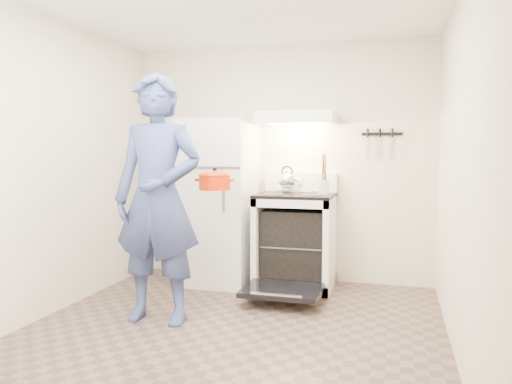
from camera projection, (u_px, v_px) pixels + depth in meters
floor at (226, 336)px, 3.72m from camera, size 3.60×3.60×0.00m
back_wall at (281, 163)px, 5.35m from camera, size 3.20×0.02×2.50m
refrigerator at (219, 202)px, 5.20m from camera, size 0.70×0.70×1.70m
stove_body at (295, 242)px, 5.04m from camera, size 0.76×0.65×0.92m
cooktop at (296, 195)px, 5.00m from camera, size 0.76×0.65×0.03m
backsplash at (301, 182)px, 5.26m from camera, size 0.76×0.07×0.20m
oven_door at (282, 290)px, 4.50m from camera, size 0.70×0.54×0.04m
oven_rack at (295, 244)px, 5.04m from camera, size 0.60×0.52×0.01m
range_hood at (298, 118)px, 5.01m from camera, size 0.76×0.50×0.12m
knife_strip at (382, 134)px, 5.02m from camera, size 0.40×0.02×0.03m
pizza_stone at (294, 244)px, 4.98m from camera, size 0.29×0.29×0.02m
tea_kettle at (287, 179)px, 5.13m from camera, size 0.23×0.19×0.27m
utensil_jar at (324, 187)px, 4.65m from camera, size 0.10×0.10×0.13m
person at (158, 199)px, 3.99m from camera, size 0.75×0.51×1.99m
dutch_oven at (215, 182)px, 4.26m from camera, size 0.34×0.27×0.23m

